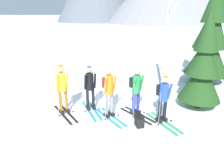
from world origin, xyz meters
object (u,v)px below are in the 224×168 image
(skier_in_black, at_px, (90,86))
(pine_tree_near, at_px, (203,65))
(skier_in_blue, at_px, (163,96))
(skier_in_green, at_px, (136,88))
(skier_in_yellow, at_px, (62,86))
(backpack_on_snow_front, at_px, (139,121))
(pine_tree_mid, at_px, (211,37))
(birch_tree_tall, at_px, (167,40))
(skier_in_orange, at_px, (109,89))

(skier_in_black, xyz_separation_m, pine_tree_near, (4.14, 0.50, 0.77))
(skier_in_blue, xyz_separation_m, pine_tree_near, (1.58, 1.22, 0.79))
(skier_in_black, distance_m, skier_in_green, 1.71)
(skier_in_yellow, bearing_deg, skier_in_blue, -6.28)
(skier_in_yellow, distance_m, skier_in_green, 2.63)
(skier_in_black, height_order, skier_in_blue, skier_in_black)
(skier_in_green, bearing_deg, skier_in_yellow, -178.23)
(backpack_on_snow_front, bearing_deg, pine_tree_mid, 51.83)
(pine_tree_near, xyz_separation_m, birch_tree_tall, (-1.09, 1.65, 0.68))
(pine_tree_mid, distance_m, birch_tree_tall, 2.76)
(skier_in_black, bearing_deg, backpack_on_snow_front, -31.38)
(skier_in_yellow, relative_size, skier_in_blue, 1.12)
(skier_in_black, distance_m, pine_tree_mid, 6.63)
(skier_in_blue, distance_m, pine_tree_near, 2.15)
(skier_in_black, xyz_separation_m, skier_in_orange, (0.74, -0.50, 0.12))
(skier_in_yellow, height_order, birch_tree_tall, birch_tree_tall)
(skier_in_green, height_order, birch_tree_tall, birch_tree_tall)
(skier_in_yellow, relative_size, birch_tree_tall, 0.40)
(pine_tree_near, xyz_separation_m, pine_tree_mid, (1.29, 3.04, 0.65))
(backpack_on_snow_front, bearing_deg, skier_in_yellow, 164.62)
(skier_in_orange, xyz_separation_m, birch_tree_tall, (2.31, 2.65, 1.33))
(skier_in_orange, xyz_separation_m, skier_in_green, (0.94, 0.24, -0.05))
(skier_in_yellow, xyz_separation_m, pine_tree_near, (5.08, 0.84, 0.65))
(skier_in_orange, bearing_deg, skier_in_black, 146.13)
(birch_tree_tall, bearing_deg, skier_in_green, -119.55)
(backpack_on_snow_front, bearing_deg, skier_in_black, 148.62)
(pine_tree_near, bearing_deg, skier_in_blue, -142.34)
(skier_in_blue, height_order, pine_tree_mid, pine_tree_mid)
(skier_in_yellow, bearing_deg, skier_in_black, 19.87)
(skier_in_yellow, relative_size, pine_tree_mid, 0.36)
(skier_in_green, relative_size, skier_in_blue, 1.08)
(skier_in_blue, bearing_deg, skier_in_orange, 172.92)
(skier_in_orange, height_order, birch_tree_tall, birch_tree_tall)
(pine_tree_mid, distance_m, backpack_on_snow_front, 6.28)
(pine_tree_mid, bearing_deg, skier_in_black, -146.89)
(skier_in_orange, relative_size, skier_in_green, 1.04)
(skier_in_blue, bearing_deg, skier_in_green, 151.83)
(skier_in_green, distance_m, birch_tree_tall, 3.09)
(skier_in_yellow, xyz_separation_m, backpack_on_snow_front, (2.73, -0.75, -0.88))
(skier_in_orange, distance_m, pine_tree_near, 3.60)
(birch_tree_tall, bearing_deg, backpack_on_snow_front, -111.32)
(skier_in_black, bearing_deg, skier_in_orange, -33.87)
(skier_in_orange, bearing_deg, pine_tree_mid, 40.77)
(pine_tree_mid, xyz_separation_m, birch_tree_tall, (-2.38, -1.40, 0.03))
(pine_tree_near, bearing_deg, skier_in_black, -173.15)
(skier_in_black, relative_size, skier_in_green, 0.97)
(skier_in_black, relative_size, birch_tree_tall, 0.37)
(skier_in_yellow, xyz_separation_m, skier_in_black, (0.94, 0.34, -0.11))
(skier_in_yellow, xyz_separation_m, skier_in_blue, (3.50, -0.38, -0.14))
(skier_in_black, relative_size, skier_in_blue, 1.05)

